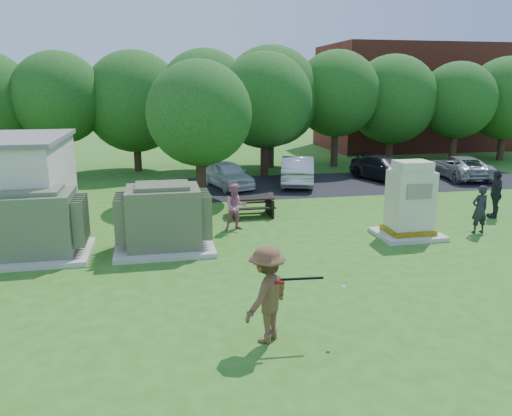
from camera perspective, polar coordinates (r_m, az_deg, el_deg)
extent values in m
plane|color=#2D6619|center=(12.05, 3.83, -10.54)|extent=(120.00, 120.00, 0.00)
cube|color=maroon|center=(43.03, 18.11, 11.93)|extent=(15.00, 8.00, 8.00)
cube|color=#232326|center=(26.51, 10.84, 2.84)|extent=(20.00, 6.00, 0.01)
cube|color=beige|center=(16.24, -23.57, -4.88)|extent=(3.00, 2.40, 0.15)
cube|color=#5B684A|center=(15.97, -23.90, -1.56)|extent=(2.20, 1.80, 1.80)
cube|color=#5B684A|center=(15.77, -24.24, 1.81)|extent=(1.60, 1.30, 0.12)
cube|color=#5B684A|center=(15.73, -19.40, -1.27)|extent=(0.32, 1.50, 1.35)
cube|color=beige|center=(15.85, -10.37, -4.36)|extent=(3.00, 2.40, 0.15)
cube|color=#5A6144|center=(15.57, -10.52, -0.95)|extent=(2.20, 1.80, 1.80)
cube|color=#5A6144|center=(15.36, -10.68, 2.51)|extent=(1.60, 1.30, 0.12)
cube|color=#5A6144|center=(15.61, -15.19, -1.08)|extent=(0.32, 1.50, 1.35)
cube|color=#5A6144|center=(15.63, -5.87, -0.64)|extent=(0.32, 1.50, 1.35)
cube|color=beige|center=(17.61, 16.93, -2.90)|extent=(2.11, 1.73, 0.14)
cube|color=yellow|center=(17.57, 16.96, -2.40)|extent=(1.49, 1.20, 0.17)
cube|color=beige|center=(17.32, 17.20, 0.92)|extent=(1.34, 1.05, 1.92)
cube|color=beige|center=(17.11, 17.47, 4.59)|extent=(1.10, 0.86, 0.34)
cube|color=gray|center=(16.76, 18.19, 1.77)|extent=(0.86, 0.04, 0.48)
cube|color=black|center=(19.35, -0.55, 1.12)|extent=(1.70, 0.66, 0.06)
cube|color=black|center=(19.91, -0.83, 0.65)|extent=(1.70, 0.24, 0.05)
cube|color=black|center=(18.91, -0.25, -0.06)|extent=(1.70, 0.24, 0.05)
cube|color=black|center=(19.31, -2.70, 0.01)|extent=(0.08, 1.28, 0.70)
cube|color=black|center=(19.57, 1.57, 0.22)|extent=(0.08, 1.28, 0.70)
imported|color=brown|center=(9.92, 1.26, -9.85)|extent=(1.41, 1.41, 1.96)
imported|color=black|center=(18.70, 24.20, -0.13)|extent=(0.64, 0.44, 1.68)
imported|color=#C56889|center=(17.45, -2.33, 0.12)|extent=(0.86, 0.70, 1.65)
imported|color=#25262B|center=(21.16, 25.71, 1.46)|extent=(0.82, 1.17, 1.85)
imported|color=white|center=(24.91, -3.25, 3.87)|extent=(2.53, 4.10, 1.30)
imported|color=#B6B6BB|center=(25.60, 4.77, 4.31)|extent=(2.75, 4.73, 1.47)
imported|color=black|center=(27.45, 14.59, 4.35)|extent=(3.15, 4.74, 1.28)
imported|color=#ABABAF|center=(29.45, 22.22, 4.37)|extent=(2.60, 4.72, 1.25)
cylinder|color=black|center=(9.90, 5.31, -8.04)|extent=(0.85, 0.11, 0.06)
cylinder|color=maroon|center=(9.68, 2.61, -8.54)|extent=(0.22, 0.08, 0.06)
sphere|color=white|center=(10.16, 9.97, -8.94)|extent=(0.09, 0.09, 0.09)
cylinder|color=#47301E|center=(30.02, -21.16, 6.12)|extent=(0.44, 0.44, 2.80)
sphere|color=#235B1C|center=(29.81, -21.65, 11.64)|extent=(5.00, 5.00, 5.00)
cylinder|color=#47301E|center=(30.43, -13.40, 6.29)|extent=(0.44, 0.44, 2.30)
sphere|color=#235B1C|center=(30.20, -13.71, 11.73)|extent=(5.80, 5.80, 5.80)
cylinder|color=#47301E|center=(29.64, -5.68, 6.80)|extent=(0.44, 0.44, 2.70)
sphere|color=#235B1C|center=(29.43, -5.82, 12.55)|extent=(5.40, 5.40, 5.40)
cylinder|color=#47301E|center=(30.89, 1.66, 6.96)|extent=(0.44, 0.44, 2.50)
sphere|color=#235B1C|center=(30.67, 1.71, 12.62)|extent=(6.00, 6.00, 6.00)
cylinder|color=#47301E|center=(31.63, 8.97, 7.32)|extent=(0.44, 0.44, 2.90)
sphere|color=#235B1C|center=(31.44, 9.18, 12.78)|extent=(5.20, 5.20, 5.20)
cylinder|color=#47301E|center=(33.79, 15.02, 7.01)|extent=(0.44, 0.44, 2.40)
sphere|color=#235B1C|center=(33.59, 15.33, 11.88)|extent=(5.60, 5.60, 5.60)
cylinder|color=#47301E|center=(34.98, 21.62, 6.89)|extent=(0.44, 0.44, 2.60)
sphere|color=#235B1C|center=(34.79, 22.02, 11.37)|extent=(4.80, 4.80, 4.80)
cylinder|color=#47301E|center=(37.77, 26.26, 6.81)|extent=(0.44, 0.44, 2.50)
sphere|color=#235B1C|center=(37.60, 26.73, 11.14)|extent=(5.40, 5.40, 5.40)
cylinder|color=#47301E|center=(22.48, -6.31, 4.14)|extent=(0.44, 0.44, 2.40)
sphere|color=#235B1C|center=(22.19, -6.49, 10.71)|extent=(4.60, 4.60, 4.60)
cylinder|color=#47301E|center=(27.96, 0.96, 6.33)|extent=(0.44, 0.44, 2.60)
sphere|color=#235B1C|center=(27.73, 0.98, 12.20)|extent=(5.20, 5.20, 5.20)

